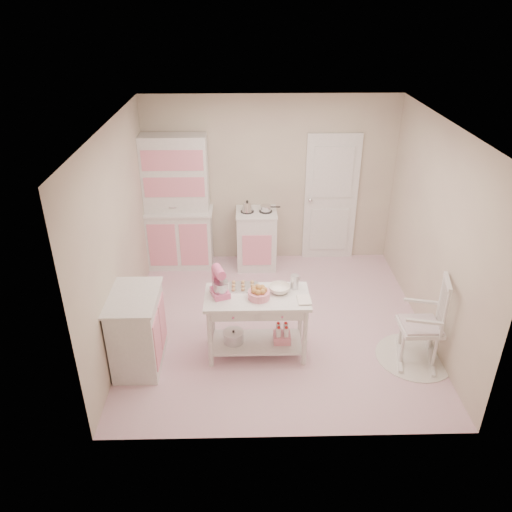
{
  "coord_description": "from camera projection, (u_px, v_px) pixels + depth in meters",
  "views": [
    {
      "loc": [
        -0.39,
        -5.39,
        3.86
      ],
      "look_at": [
        -0.26,
        -0.08,
        1.05
      ],
      "focal_mm": 35.0,
      "sensor_mm": 36.0,
      "label": 1
    }
  ],
  "objects": [
    {
      "name": "stove",
      "position": [
        256.0,
        239.0,
        7.78
      ],
      "size": [
        0.62,
        0.57,
        0.92
      ],
      "primitive_type": "cube",
      "color": "silver",
      "rests_on": "ground"
    },
    {
      "name": "stand_mixer",
      "position": [
        220.0,
        282.0,
        5.61
      ],
      "size": [
        0.28,
        0.33,
        0.34
      ],
      "primitive_type": "cube",
      "rotation": [
        0.0,
        0.0,
        0.34
      ],
      "color": "pink",
      "rests_on": "work_table"
    },
    {
      "name": "cookie_tray",
      "position": [
        244.0,
        287.0,
        5.84
      ],
      "size": [
        0.34,
        0.24,
        0.02
      ],
      "primitive_type": "cube",
      "color": "silver",
      "rests_on": "work_table"
    },
    {
      "name": "base_cabinet",
      "position": [
        137.0,
        330.0,
        5.67
      ],
      "size": [
        0.54,
        0.84,
        0.92
      ],
      "primitive_type": "cube",
      "color": "silver",
      "rests_on": "ground"
    },
    {
      "name": "rocking_chair",
      "position": [
        421.0,
        319.0,
        5.71
      ],
      "size": [
        0.63,
        0.81,
        1.1
      ],
      "primitive_type": "cube",
      "rotation": [
        0.0,
        0.0,
        -0.23
      ],
      "color": "silver",
      "rests_on": "ground"
    },
    {
      "name": "metal_pitcher",
      "position": [
        294.0,
        282.0,
        5.79
      ],
      "size": [
        0.1,
        0.1,
        0.17
      ],
      "primitive_type": "cylinder",
      "color": "silver",
      "rests_on": "work_table"
    },
    {
      "name": "lace_rug",
      "position": [
        414.0,
        357.0,
        5.96
      ],
      "size": [
        0.92,
        0.92,
        0.01
      ],
      "primitive_type": "cylinder",
      "color": "white",
      "rests_on": "ground"
    },
    {
      "name": "recipe_book",
      "position": [
        297.0,
        300.0,
        5.58
      ],
      "size": [
        0.16,
        0.21,
        0.02
      ],
      "primitive_type": "imported",
      "rotation": [
        0.0,
        0.0,
        0.04
      ],
      "color": "white",
      "rests_on": "work_table"
    },
    {
      "name": "door",
      "position": [
        331.0,
        198.0,
        7.77
      ],
      "size": [
        0.82,
        0.05,
        2.04
      ],
      "primitive_type": "cube",
      "color": "silver",
      "rests_on": "ground"
    },
    {
      "name": "room_shell",
      "position": [
        278.0,
        207.0,
        5.8
      ],
      "size": [
        3.84,
        3.84,
        2.62
      ],
      "color": "pink",
      "rests_on": "ground"
    },
    {
      "name": "hutch",
      "position": [
        177.0,
        203.0,
        7.52
      ],
      "size": [
        1.06,
        0.5,
        2.08
      ],
      "primitive_type": "cube",
      "color": "silver",
      "rests_on": "ground"
    },
    {
      "name": "bread_basket",
      "position": [
        259.0,
        295.0,
        5.62
      ],
      "size": [
        0.25,
        0.25,
        0.09
      ],
      "primitive_type": "cylinder",
      "color": "pink",
      "rests_on": "work_table"
    },
    {
      "name": "work_table",
      "position": [
        257.0,
        324.0,
        5.87
      ],
      "size": [
        1.2,
        0.6,
        0.8
      ],
      "primitive_type": "cube",
      "color": "silver",
      "rests_on": "ground"
    },
    {
      "name": "mixing_bowl",
      "position": [
        279.0,
        289.0,
        5.74
      ],
      "size": [
        0.25,
        0.25,
        0.08
      ],
      "primitive_type": "imported",
      "color": "white",
      "rests_on": "work_table"
    }
  ]
}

